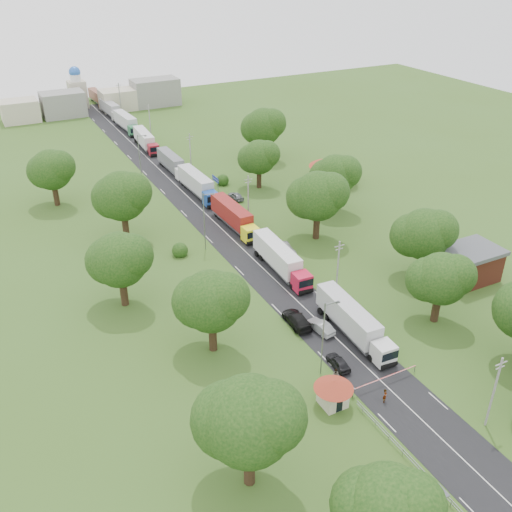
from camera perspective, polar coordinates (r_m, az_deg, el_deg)
ground at (r=85.60m, az=2.26°, el=-2.74°), size 260.00×260.00×0.00m
road at (r=101.25m, az=-3.29°, el=2.56°), size 8.00×200.00×0.04m
boom_barrier at (r=67.98m, az=11.85°, el=-12.20°), size 9.22×0.35×1.18m
guard_booth at (r=64.31m, az=7.76°, el=-13.08°), size 4.40×4.40×3.45m
kiosk at (r=57.54m, az=16.94°, el=-22.25°), size 2.30×2.30×2.41m
guard_rail at (r=61.62m, az=14.94°, el=-19.20°), size 0.10×17.00×1.70m
info_sign at (r=114.52m, az=-4.08°, el=7.40°), size 0.12×3.10×4.10m
pole_0 at (r=64.56m, az=22.69°, el=-12.37°), size 1.60×0.24×9.00m
pole_1 at (r=80.78m, az=8.17°, el=-1.26°), size 1.60×0.24×9.00m
pole_2 at (r=102.23m, az=-0.78°, el=5.76°), size 1.60×0.24×9.00m
pole_3 at (r=126.27m, az=-6.58°, el=10.18°), size 1.60×0.24×9.00m
pole_4 at (r=151.67m, az=-10.56°, el=13.10°), size 1.60×0.24×9.00m
pole_5 at (r=177.86m, az=-13.45°, el=15.13°), size 1.60×0.24×9.00m
lamp_0 at (r=66.14m, az=6.84°, el=-7.85°), size 2.03×0.22×10.00m
lamp_1 at (r=92.83m, az=-5.12°, el=3.72°), size 2.03×0.22×10.00m
lamp_2 at (r=123.73m, az=-11.51°, el=9.82°), size 2.03×0.22×10.00m
tree_2 at (r=77.83m, az=17.97°, el=-2.13°), size 8.00×8.00×10.10m
tree_3 at (r=87.50m, az=16.43°, el=2.16°), size 8.80×8.80×11.07m
tree_4 at (r=95.83m, az=6.17°, el=6.02°), size 9.60×9.60×12.05m
tree_5 at (r=106.94m, az=7.91°, el=8.03°), size 8.80×8.80×11.07m
tree_6 at (r=117.32m, az=0.28°, el=9.88°), size 8.00×8.00×10.10m
tree_7 at (r=133.61m, az=0.73°, el=12.84°), size 9.60×9.60×12.05m
tree_8 at (r=49.24m, az=12.96°, el=-23.27°), size 8.00×8.00×10.10m
tree_9 at (r=52.46m, az=-0.81°, el=-16.05°), size 9.60×9.60×12.05m
tree_10 at (r=68.68m, az=-4.56°, el=-4.46°), size 8.80×8.80×11.07m
tree_11 at (r=79.31m, az=-13.53°, el=-0.32°), size 8.80×8.80×11.07m
tree_12 at (r=97.90m, az=-13.30°, el=5.89°), size 9.60×9.60×12.05m
tree_13 at (r=115.31m, az=-19.81°, el=8.14°), size 8.80×8.80×11.07m
house_brick at (r=91.08m, az=20.56°, el=-0.73°), size 8.60×6.60×5.20m
house_cream at (r=121.59m, az=7.78°, el=8.84°), size 10.08×10.08×5.80m
distant_town at (r=181.82m, az=-15.34°, el=14.80°), size 52.00×8.00×8.00m
church at (r=188.18m, az=-17.45°, el=15.57°), size 5.00×5.00×12.30m
truck_0 at (r=74.68m, az=9.64°, el=-6.45°), size 3.18×14.93×4.13m
truck_1 at (r=87.58m, az=2.43°, el=-0.28°), size 3.07×15.02×4.15m
truck_2 at (r=101.30m, az=-2.21°, el=3.97°), size 2.86×14.87×4.12m
truck_3 at (r=115.74m, az=-5.87°, el=7.16°), size 2.96×15.28×4.23m
truck_4 at (r=128.94m, az=-8.40°, el=9.20°), size 2.47×13.72×3.80m
truck_5 at (r=145.44m, az=-11.01°, el=11.32°), size 3.11×14.49×4.00m
truck_6 at (r=161.43m, az=-12.82°, el=12.91°), size 3.26×14.92×4.12m
truck_7 at (r=176.39m, az=-14.33°, el=14.05°), size 3.21×14.41×3.98m
truck_8 at (r=192.27m, az=-15.53°, el=15.06°), size 3.05×13.86×3.83m
car_lane_front at (r=70.25m, az=8.23°, el=-10.48°), size 1.84×4.02×1.34m
car_lane_mid at (r=75.63m, az=6.47°, el=-7.04°), size 2.11×4.59×1.46m
car_lane_rear at (r=76.49m, az=4.10°, el=-6.35°), size 2.72×5.87×1.66m
car_verge_near at (r=93.54m, az=2.83°, el=0.76°), size 3.62×6.10×1.59m
car_verge_far at (r=113.51m, az=-2.03°, el=6.01°), size 2.08×4.31×1.42m
pedestrian_near at (r=66.50m, az=12.78°, el=-13.47°), size 0.74×0.73×1.73m
pedestrian_booth at (r=67.99m, az=7.98°, el=-11.77°), size 1.07×1.11×1.80m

